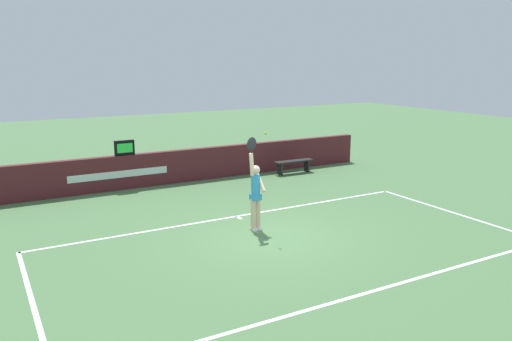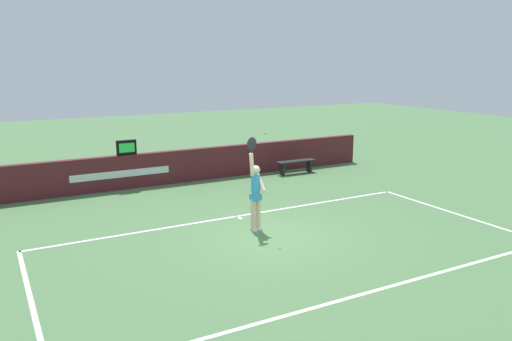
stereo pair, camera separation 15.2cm
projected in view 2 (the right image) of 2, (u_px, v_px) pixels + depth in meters
ground_plane at (271, 236)px, 12.96m from camera, size 60.00×60.00×0.00m
court_lines at (289, 247)px, 12.25m from camera, size 11.59×5.70×0.00m
back_wall at (179, 166)px, 18.56m from camera, size 16.01×0.27×1.19m
speed_display at (126, 148)px, 17.49m from camera, size 0.68×0.13×0.52m
tennis_player at (256, 192)px, 13.22m from camera, size 0.46×0.42×2.52m
tennis_ball at (265, 133)px, 12.64m from camera, size 0.07×0.07×0.07m
courtside_bench_near at (296, 164)px, 20.04m from camera, size 1.64×0.40×0.51m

